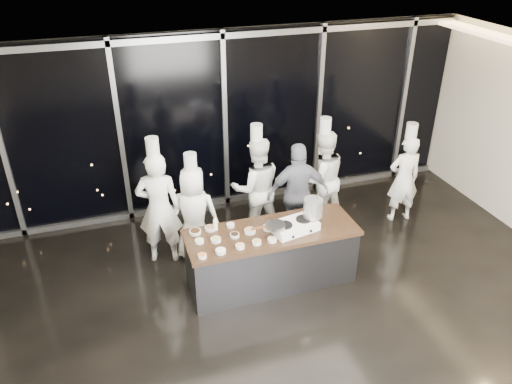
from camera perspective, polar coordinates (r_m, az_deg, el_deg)
ground at (r=6.97m, az=4.25°, el=-14.54°), size 9.00×9.00×0.00m
room_shell at (r=5.73m, az=6.69°, el=2.42°), size 9.02×7.02×3.21m
window_wall at (r=8.91m, az=-3.64°, el=7.94°), size 8.90×0.11×3.20m
demo_counter at (r=7.32m, az=1.75°, el=-7.36°), size 2.46×0.86×0.90m
stove at (r=7.06m, az=4.37°, el=-3.89°), size 0.70×0.51×0.14m
frying_pan at (r=6.87m, az=2.17°, el=-3.86°), size 0.50×0.33×0.05m
stock_pot at (r=7.10m, az=6.53°, el=-1.79°), size 0.32×0.32×0.27m
prep_bowls at (r=6.90m, az=-2.50°, el=-5.10°), size 1.35×0.74×0.05m
squeeze_bottle at (r=7.05m, az=-4.66°, el=-3.61°), size 0.06×0.06×0.22m
chef_far_left at (r=7.67m, az=-11.02°, el=-1.74°), size 0.76×0.60×2.07m
chef_left at (r=7.73m, az=-7.11°, el=-2.36°), size 0.89×0.75×1.79m
chef_center at (r=8.19m, az=0.05°, el=0.55°), size 0.91×0.74×1.99m
guest at (r=8.07m, az=4.83°, el=-0.19°), size 1.06×0.54×1.74m
chef_right at (r=8.59m, az=7.51°, el=1.61°), size 0.88×0.71×1.96m
chef_side at (r=9.02m, az=16.56°, el=1.57°), size 0.61×0.43×1.82m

